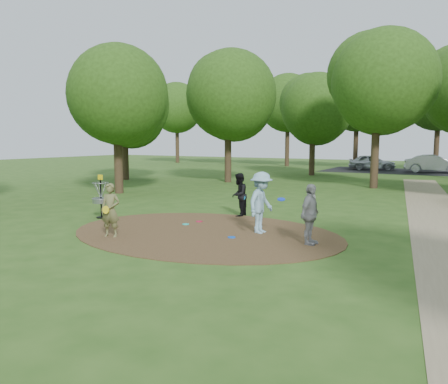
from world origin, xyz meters
The scene contains 14 objects.
ground centered at (0.00, 0.00, 0.00)m, with size 100.00×100.00×0.00m, color #2D5119.
dirt_clearing centered at (0.00, 0.00, 0.01)m, with size 8.40×8.40×0.02m, color #47301C.
parking_lot centered at (2.00, 30.00, 0.00)m, with size 14.00×8.00×0.01m, color black.
player_observer_with_disc centered at (-2.00, -1.80, 0.77)m, with size 0.65×0.52×1.54m.
player_throwing_with_disc centered at (1.51, 0.78, 0.91)m, with size 1.16×1.22×1.83m.
player_walking_with_disc centered at (-0.41, 3.01, 0.78)m, with size 0.71×0.85×1.57m.
player_waiting_with_disc centered at (3.23, 0.09, 0.81)m, with size 0.48×0.98×1.62m.
disc_ground_cyan centered at (-1.15, 0.69, 0.03)m, with size 0.22×0.22×0.02m, color #1AD5C2.
disc_ground_blue centered at (1.07, -0.24, 0.03)m, with size 0.22×0.22×0.02m, color blue.
disc_ground_red centered at (-1.03, 1.32, 0.03)m, with size 0.22×0.22×0.02m, color red.
car_left centered at (-1.17, 30.59, 0.70)m, with size 1.66×4.12×1.40m, color #B7BCC0.
car_right centered at (4.07, 29.43, 0.76)m, with size 1.61×4.61×1.52m, color #AFB0B7.
disc_golf_basket centered at (-4.50, 0.30, 0.87)m, with size 0.63×0.63×1.54m.
tree_ring centered at (1.58, 9.96, 5.21)m, with size 37.76×45.72×9.16m.
Camera 1 is at (6.85, -10.82, 2.77)m, focal length 35.00 mm.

